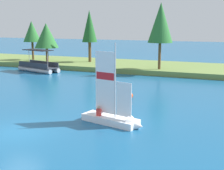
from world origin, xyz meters
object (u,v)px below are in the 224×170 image
object	(u,v)px
shoreline_tree_left	(32,32)
shoreline_tree_midleft	(46,36)
channel_buoy	(130,96)
shoreline_tree_centre	(89,27)
pontoon_boat	(39,67)
sailboat	(118,118)
shoreline_tree_midright	(161,23)

from	to	relation	value
shoreline_tree_left	shoreline_tree_midleft	xyz separation A→B (m)	(3.46, -1.16, -0.53)
shoreline_tree_left	channel_buoy	xyz separation A→B (m)	(21.71, -16.14, -4.82)
shoreline_tree_centre	pontoon_boat	distance (m)	9.91
pontoon_boat	channel_buoy	world-z (taller)	pontoon_boat
sailboat	pontoon_boat	world-z (taller)	sailboat
shoreline_tree_midleft	shoreline_tree_left	bearing A→B (deg)	161.47
shoreline_tree_midright	channel_buoy	distance (m)	14.83
shoreline_tree_centre	sailboat	world-z (taller)	shoreline_tree_centre
shoreline_tree_midleft	sailboat	distance (m)	29.50
shoreline_tree_left	shoreline_tree_midright	xyz separation A→B (m)	(21.16, -2.66, 1.32)
shoreline_tree_midleft	shoreline_tree_centre	xyz separation A→B (m)	(6.23, 2.06, 1.32)
shoreline_tree_centre	shoreline_tree_midright	distance (m)	12.03
shoreline_tree_left	channel_buoy	world-z (taller)	shoreline_tree_left
shoreline_tree_midleft	channel_buoy	bearing A→B (deg)	-39.39
sailboat	pontoon_boat	size ratio (longest dim) A/B	0.84
shoreline_tree_midright	channel_buoy	xyz separation A→B (m)	(0.55, -13.48, -6.14)
shoreline_tree_centre	sailboat	bearing A→B (deg)	-60.44
shoreline_tree_centre	channel_buoy	distance (m)	21.60
shoreline_tree_left	channel_buoy	distance (m)	27.48
sailboat	shoreline_tree_left	bearing A→B (deg)	148.51
shoreline_tree_left	shoreline_tree_midleft	world-z (taller)	shoreline_tree_left
shoreline_tree_centre	sailboat	size ratio (longest dim) A/B	1.39
shoreline_tree_left	pontoon_boat	world-z (taller)	shoreline_tree_left
shoreline_tree_midleft	pontoon_boat	xyz separation A→B (m)	(2.11, -5.28, -3.90)
shoreline_tree_centre	pontoon_boat	size ratio (longest dim) A/B	1.17
shoreline_tree_centre	channel_buoy	bearing A→B (deg)	-54.81
shoreline_tree_midleft	shoreline_tree_centre	size ratio (longest dim) A/B	0.75
shoreline_tree_centre	sailboat	xyz separation A→B (m)	(13.43, -23.67, -5.46)
shoreline_tree_midright	sailboat	distance (m)	21.07
shoreline_tree_midright	channel_buoy	bearing A→B (deg)	-87.68
shoreline_tree_midleft	channel_buoy	distance (m)	24.00
shoreline_tree_midleft	sailboat	world-z (taller)	shoreline_tree_midleft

